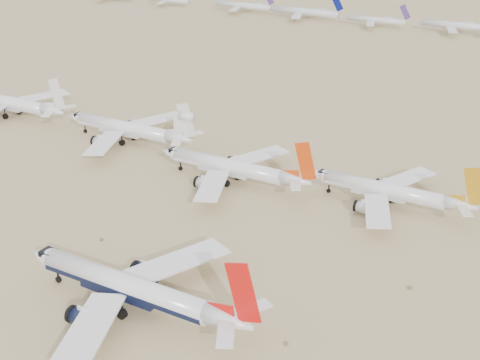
% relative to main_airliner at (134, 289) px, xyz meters
% --- Properties ---
extents(ground, '(7000.00, 7000.00, 0.00)m').
position_rel_main_airliner_xyz_m(ground, '(5.58, 3.99, -5.02)').
color(ground, '#9C835A').
rests_on(ground, ground).
extents(main_airliner, '(51.72, 50.52, 18.25)m').
position_rel_main_airliner_xyz_m(main_airliner, '(0.00, 0.00, 0.00)').
color(main_airliner, white).
rests_on(main_airliner, ground).
extents(row2_gold_tail, '(43.07, 42.12, 15.34)m').
position_rel_main_airliner_xyz_m(row2_gold_tail, '(27.28, 69.98, -0.73)').
color(row2_gold_tail, white).
rests_on(row2_gold_tail, ground).
extents(row2_orange_tail, '(46.12, 45.12, 16.45)m').
position_rel_main_airliner_xyz_m(row2_orange_tail, '(-15.05, 62.42, -0.40)').
color(row2_orange_tail, white).
rests_on(row2_orange_tail, ground).
extents(row2_white_trijet, '(48.10, 47.01, 17.04)m').
position_rel_main_airliner_xyz_m(row2_white_trijet, '(-59.99, 72.84, -0.08)').
color(row2_white_trijet, white).
rests_on(row2_white_trijet, ground).
extents(row2_white_twin, '(48.83, 47.78, 17.45)m').
position_rel_main_airliner_xyz_m(row2_white_twin, '(-113.72, 72.72, -0.11)').
color(row2_white_twin, white).
rests_on(row2_white_twin, ground).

